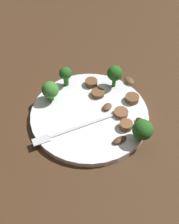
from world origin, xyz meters
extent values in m
plane|color=#422B19|center=(0.00, 0.00, 0.00)|extent=(1.40, 1.40, 0.00)
cylinder|color=white|center=(0.00, 0.00, 0.01)|extent=(0.26, 0.26, 0.01)
cube|color=silver|center=(0.02, 0.04, 0.02)|extent=(0.14, 0.06, 0.00)
cube|color=silver|center=(0.10, 0.07, 0.02)|extent=(0.04, 0.03, 0.00)
cylinder|color=#296420|center=(0.05, -0.09, 0.03)|extent=(0.01, 0.01, 0.03)
sphere|color=#235B1E|center=(0.05, -0.09, 0.05)|extent=(0.03, 0.03, 0.03)
cylinder|color=#296420|center=(-0.06, -0.08, 0.03)|extent=(0.01, 0.01, 0.03)
sphere|color=#235B1E|center=(-0.06, -0.08, 0.05)|extent=(0.04, 0.04, 0.04)
cylinder|color=#408630|center=(0.09, -0.04, 0.02)|extent=(0.01, 0.01, 0.02)
sphere|color=#387A2D|center=(0.09, -0.04, 0.04)|extent=(0.04, 0.04, 0.04)
cylinder|color=#296420|center=(-0.10, 0.08, 0.02)|extent=(0.01, 0.01, 0.02)
sphere|color=#235B1E|center=(-0.10, 0.08, 0.04)|extent=(0.04, 0.04, 0.04)
cylinder|color=brown|center=(-0.07, 0.01, 0.02)|extent=(0.04, 0.04, 0.01)
cylinder|color=brown|center=(-0.07, 0.05, 0.02)|extent=(0.03, 0.03, 0.01)
cylinder|color=brown|center=(-0.02, -0.05, 0.02)|extent=(0.04, 0.04, 0.01)
cylinder|color=brown|center=(-0.10, -0.03, 0.02)|extent=(0.04, 0.04, 0.01)
cylinder|color=brown|center=(-0.01, -0.09, 0.02)|extent=(0.04, 0.04, 0.01)
ellipsoid|color=brown|center=(-0.04, -0.01, 0.02)|extent=(0.03, 0.03, 0.01)
ellipsoid|color=brown|center=(-0.10, -0.09, 0.02)|extent=(0.03, 0.04, 0.01)
ellipsoid|color=#4C331E|center=(-0.06, 0.08, 0.02)|extent=(0.03, 0.03, 0.01)
ellipsoid|color=#422B19|center=(-0.11, 0.04, 0.02)|extent=(0.03, 0.03, 0.01)
camera|label=1|loc=(0.02, 0.37, 0.44)|focal=41.08mm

